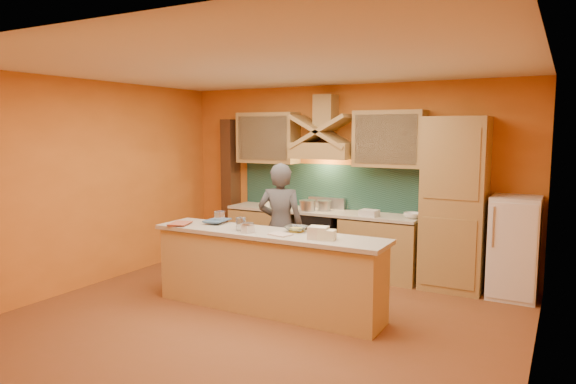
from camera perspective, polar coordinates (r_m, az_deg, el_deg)
The scene contains 36 objects.
floor at distance 5.98m, azimuth -2.96°, elevation -13.93°, with size 5.50×5.00×0.01m, color brown.
ceiling at distance 5.63m, azimuth -3.14°, elevation 13.78°, with size 5.50×5.00×0.01m, color white.
wall_back at distance 7.86m, azimuth 6.60°, elevation 1.56°, with size 5.50×0.02×2.80m, color orange.
wall_front at distance 3.78m, azimuth -23.52°, elevation -4.76°, with size 5.50×0.02×2.80m, color orange.
wall_left at distance 7.45m, azimuth -21.34°, elevation 0.84°, with size 0.02×5.00×2.80m, color orange.
wall_right at distance 4.81m, azimuth 26.09°, elevation -2.49°, with size 0.02×5.00×2.80m, color orange.
base_cabinet_left at distance 8.29m, azimuth -2.34°, elevation -4.90°, with size 1.10×0.60×0.86m, color tan.
base_cabinet_right at distance 7.51m, azimuth 10.25°, elevation -6.25°, with size 1.10×0.60×0.86m, color tan.
counter_top at distance 7.77m, azimuth 3.66°, elevation -2.19°, with size 3.00×0.62×0.04m, color beige.
stove at distance 7.85m, azimuth 3.64°, elevation -5.43°, with size 0.60×0.58×0.90m, color black.
backsplash at distance 7.98m, azimuth 4.55°, elevation 0.58°, with size 3.00×0.03×0.70m, color #1C3D36.
range_hood at distance 7.72m, azimuth 3.87°, elevation 4.62°, with size 0.92×0.50×0.24m, color tan.
hood_chimney at distance 7.81m, azimuth 4.22°, elevation 8.90°, with size 0.30×0.30×0.50m, color tan.
upper_cabinet_left at distance 8.25m, azimuth -2.24°, elevation 6.03°, with size 1.00×0.35×0.80m, color tan.
upper_cabinet_right at distance 7.42m, azimuth 11.19°, elevation 5.81°, with size 1.00×0.35×0.80m, color tan.
pantry_column at distance 7.13m, azimuth 18.01°, elevation -1.29°, with size 0.80×0.60×2.30m, color tan.
fridge at distance 7.12m, azimuth 23.82°, elevation -5.65°, with size 0.58×0.60×1.30m, color white.
trim_column_left at distance 8.73m, azimuth -6.36°, elevation 0.45°, with size 0.20×0.30×2.30m, color #472816.
island_body at distance 6.13m, azimuth -2.30°, elevation -9.06°, with size 2.80×0.55×0.88m, color tan.
island_top at distance 6.02m, azimuth -2.32°, elevation -4.66°, with size 2.90×0.62×0.05m, color beige.
person at distance 6.84m, azimuth -0.83°, elevation -3.86°, with size 0.62×0.41×1.70m, color #4C4C51.
pot_large at distance 7.69m, azimuth 2.17°, elevation -1.64°, with size 0.24×0.24×0.17m, color silver.
pot_small at distance 7.74m, azimuth 4.06°, elevation -1.67°, with size 0.18×0.18×0.15m, color #B5B6BD.
soap_bottle_a at distance 7.96m, azimuth -2.48°, elevation -1.14°, with size 0.08×0.09×0.19m, color white.
soap_bottle_b at distance 7.98m, azimuth -1.41°, elevation -0.95°, with size 0.09×0.09×0.23m, color #315287.
bowl_back at distance 7.25m, azimuth 13.66°, elevation -2.56°, with size 0.24×0.24×0.08m, color white.
dish_rack at distance 7.32m, azimuth 9.02°, elevation -2.31°, with size 0.25×0.19×0.09m, color silver.
book_lower at distance 6.61m, azimuth -12.80°, elevation -3.43°, with size 0.23×0.31×0.03m, color #B85B41.
book_upper at distance 6.66m, azimuth -8.76°, elevation -3.08°, with size 0.24×0.33×0.03m, color #426691.
jar_large at distance 6.56m, azimuth -7.62°, elevation -2.83°, with size 0.13×0.13×0.16m, color white.
jar_small at distance 6.10m, azimuth -5.27°, elevation -3.54°, with size 0.12×0.12×0.15m, color silver.
kitchen_scale at distance 5.96m, azimuth -4.50°, elevation -4.08°, with size 0.11×0.11×0.09m, color silver.
mixing_bowl at distance 6.02m, azimuth 0.92°, elevation -4.10°, with size 0.26×0.26×0.06m, color white.
cloth at distance 5.81m, azimuth -0.85°, elevation -4.73°, with size 0.24×0.18×0.02m, color beige.
grocery_bag_a at distance 5.62m, azimuth 3.39°, elevation -4.53°, with size 0.21×0.17×0.14m, color beige.
grocery_bag_b at distance 5.58m, azimuth 4.35°, elevation -4.76°, with size 0.18×0.14×0.11m, color beige.
Camera 1 is at (2.94, -4.75, 2.13)m, focal length 32.00 mm.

